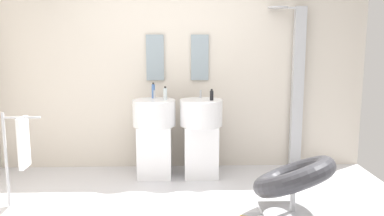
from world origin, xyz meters
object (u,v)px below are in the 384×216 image
at_px(shower_column, 296,85).
at_px(towel_rack, 21,145).
at_px(pedestal_sink_right, 201,134).
at_px(soap_bottle_blue, 153,91).
at_px(soap_bottle_clear, 165,94).
at_px(lounge_chair, 294,182).
at_px(soap_bottle_black, 212,95).
at_px(pedestal_sink_left, 154,134).

distance_m(shower_column, towel_rack, 3.29).
relative_size(pedestal_sink_right, soap_bottle_blue, 5.47).
bearing_deg(soap_bottle_clear, lounge_chair, -45.10).
bearing_deg(soap_bottle_black, soap_bottle_blue, 163.25).
bearing_deg(towel_rack, pedestal_sink_right, 25.52).
bearing_deg(soap_bottle_black, towel_rack, -157.02).
bearing_deg(soap_bottle_blue, shower_column, 4.82).
xyz_separation_m(lounge_chair, soap_bottle_black, (-0.67, 1.17, 0.65)).
bearing_deg(shower_column, soap_bottle_blue, -175.18).
height_order(shower_column, lounge_chair, shower_column).
bearing_deg(lounge_chair, pedestal_sink_right, 122.93).
bearing_deg(pedestal_sink_left, pedestal_sink_right, 0.00).
height_order(shower_column, soap_bottle_black, shower_column).
bearing_deg(towel_rack, shower_column, 21.22).
height_order(lounge_chair, soap_bottle_clear, soap_bottle_clear).
distance_m(pedestal_sink_right, soap_bottle_clear, 0.65).
bearing_deg(shower_column, lounge_chair, -106.19).
height_order(pedestal_sink_left, towel_rack, pedestal_sink_left).
height_order(towel_rack, soap_bottle_black, soap_bottle_black).
distance_m(soap_bottle_black, soap_bottle_clear, 0.55).
relative_size(pedestal_sink_right, lounge_chair, 0.95).
xyz_separation_m(pedestal_sink_right, soap_bottle_blue, (-0.58, 0.16, 0.50)).
bearing_deg(lounge_chair, soap_bottle_black, 119.69).
relative_size(pedestal_sink_left, lounge_chair, 0.95).
relative_size(towel_rack, soap_bottle_blue, 5.01).
distance_m(pedestal_sink_left, soap_bottle_blue, 0.53).
distance_m(shower_column, soap_bottle_clear, 1.69).
height_order(shower_column, soap_bottle_blue, shower_column).
xyz_separation_m(pedestal_sink_left, lounge_chair, (1.35, -1.21, -0.17)).
bearing_deg(soap_bottle_clear, pedestal_sink_left, -178.59).
height_order(towel_rack, soap_bottle_clear, soap_bottle_clear).
height_order(pedestal_sink_right, soap_bottle_clear, soap_bottle_clear).
relative_size(lounge_chair, towel_rack, 1.15).
xyz_separation_m(lounge_chair, towel_rack, (-2.59, 0.35, 0.28)).
height_order(pedestal_sink_right, shower_column, shower_column).
relative_size(pedestal_sink_right, shower_column, 0.51).
relative_size(pedestal_sink_left, shower_column, 0.51).
bearing_deg(soap_bottle_black, pedestal_sink_right, 159.24).
bearing_deg(soap_bottle_clear, soap_bottle_black, -5.10).
bearing_deg(soap_bottle_clear, pedestal_sink_right, -0.45).
height_order(shower_column, soap_bottle_clear, shower_column).
relative_size(lounge_chair, soap_bottle_clear, 6.79).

